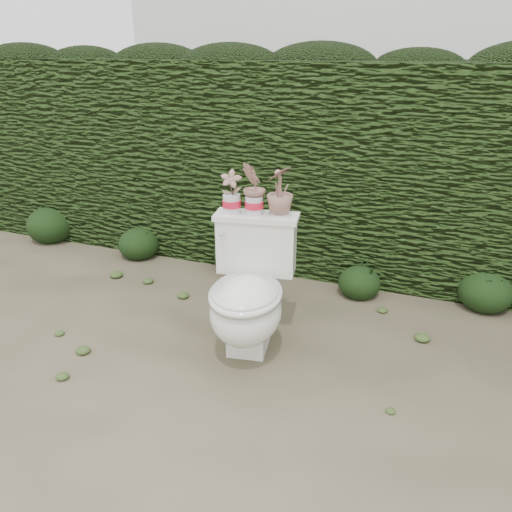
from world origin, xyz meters
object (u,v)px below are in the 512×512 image
at_px(potted_plant_left, 231,193).
at_px(potted_plant_right, 280,193).
at_px(potted_plant_center, 254,190).
at_px(toilet, 249,296).

relative_size(potted_plant_left, potted_plant_right, 0.87).
height_order(potted_plant_left, potted_plant_center, potted_plant_center).
height_order(potted_plant_center, potted_plant_right, potted_plant_center).
relative_size(toilet, potted_plant_center, 2.60).
distance_m(toilet, potted_plant_left, 0.61).
bearing_deg(potted_plant_center, potted_plant_left, -100.05).
distance_m(toilet, potted_plant_right, 0.63).
relative_size(toilet, potted_plant_left, 3.21).
xyz_separation_m(potted_plant_center, potted_plant_right, (0.15, 0.03, -0.01)).
height_order(toilet, potted_plant_center, potted_plant_center).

